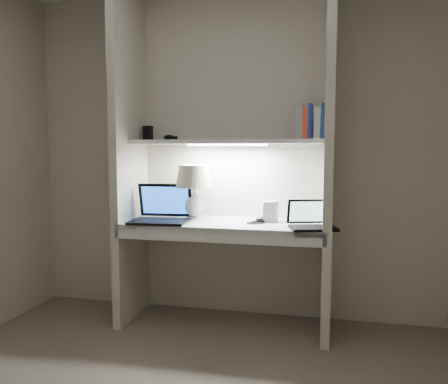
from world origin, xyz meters
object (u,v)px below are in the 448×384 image
(laptop_main, at_px, (162,213))
(book_row, at_px, (313,123))
(table_lamp, at_px, (194,183))
(laptop_netbook, at_px, (311,222))
(speaker, at_px, (270,212))

(laptop_main, relative_size, book_row, 1.73)
(table_lamp, bearing_deg, laptop_netbook, -13.10)
(laptop_main, height_order, speaker, laptop_main)
(speaker, bearing_deg, laptop_main, 170.17)
(book_row, bearing_deg, laptop_netbook, -88.23)
(laptop_main, bearing_deg, table_lamp, 31.99)
(table_lamp, bearing_deg, book_row, 3.21)
(speaker, height_order, book_row, book_row)
(laptop_netbook, xyz_separation_m, speaker, (-0.30, 0.21, 0.03))
(table_lamp, height_order, book_row, book_row)
(table_lamp, height_order, laptop_netbook, table_lamp)
(laptop_netbook, relative_size, speaker, 2.35)
(laptop_netbook, relative_size, book_row, 1.42)
(table_lamp, xyz_separation_m, laptop_netbook, (0.87, -0.20, -0.23))
(table_lamp, distance_m, laptop_main, 0.33)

